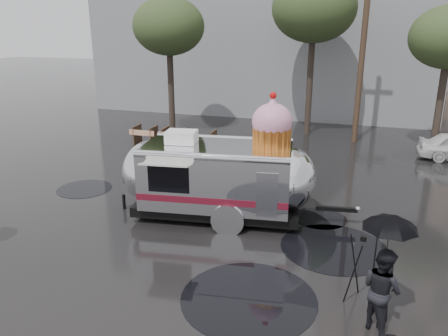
% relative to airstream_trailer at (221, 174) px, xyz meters
% --- Properties ---
extents(ground, '(120.00, 120.00, 0.00)m').
position_rel_airstream_trailer_xyz_m(ground, '(1.07, -3.37, -1.37)').
color(ground, black).
rests_on(ground, ground).
extents(puddles, '(11.45, 7.27, 0.01)m').
position_rel_airstream_trailer_xyz_m(puddles, '(0.47, -2.00, -1.37)').
color(puddles, black).
rests_on(puddles, ground).
extents(grey_building, '(22.00, 12.00, 13.00)m').
position_rel_airstream_trailer_xyz_m(grey_building, '(-2.93, 20.63, 5.13)').
color(grey_building, slate).
rests_on(grey_building, ground).
extents(utility_pole, '(1.60, 0.28, 9.00)m').
position_rel_airstream_trailer_xyz_m(utility_pole, '(3.57, 10.63, 3.25)').
color(utility_pole, '#473323').
rests_on(utility_pole, ground).
extents(tree_left, '(3.64, 3.64, 6.95)m').
position_rel_airstream_trailer_xyz_m(tree_left, '(-5.93, 9.63, 4.11)').
color(tree_left, '#382D26').
rests_on(tree_left, ground).
extents(tree_mid, '(4.20, 4.20, 8.03)m').
position_rel_airstream_trailer_xyz_m(tree_mid, '(1.07, 11.63, 4.97)').
color(tree_mid, '#382D26').
rests_on(tree_mid, ground).
extents(barricade_row, '(4.30, 0.80, 1.00)m').
position_rel_airstream_trailer_xyz_m(barricade_row, '(-4.48, 6.60, -0.85)').
color(barricade_row, '#473323').
rests_on(barricade_row, ground).
extents(airstream_trailer, '(7.21, 3.35, 3.91)m').
position_rel_airstream_trailer_xyz_m(airstream_trailer, '(0.00, 0.00, 0.00)').
color(airstream_trailer, silver).
rests_on(airstream_trailer, ground).
extents(person_right, '(0.89, 0.91, 1.70)m').
position_rel_airstream_trailer_xyz_m(person_right, '(4.50, -4.02, -0.52)').
color(person_right, black).
rests_on(person_right, ground).
extents(umbrella_black, '(1.22, 1.22, 2.38)m').
position_rel_airstream_trailer_xyz_m(umbrella_black, '(4.50, -4.02, 0.59)').
color(umbrella_black, black).
rests_on(umbrella_black, ground).
extents(tripod, '(0.56, 0.63, 1.52)m').
position_rel_airstream_trailer_xyz_m(tripod, '(4.11, -3.20, -0.47)').
color(tripod, black).
rests_on(tripod, ground).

